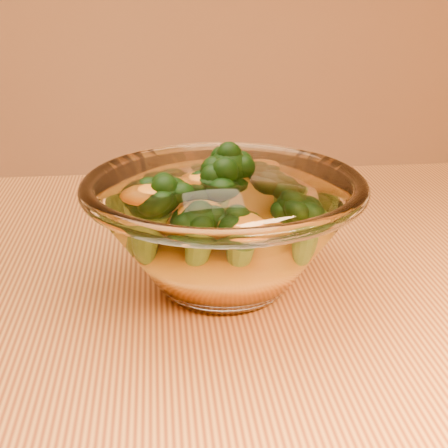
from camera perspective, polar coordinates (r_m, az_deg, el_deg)
name	(u,v)px	position (r m, az deg, el deg)	size (l,w,h in m)	color
table	(233,415)	(0.57, 0.85, -17.07)	(1.20, 0.80, 0.75)	#BF7F39
glass_bowl	(224,230)	(0.53, 0.00, -0.52)	(0.24, 0.24, 0.11)	white
cheese_sauce	(224,253)	(0.54, 0.00, -2.70)	(0.14, 0.14, 0.04)	orange
broccoli_heap	(212,206)	(0.54, -1.14, 1.70)	(0.15, 0.15, 0.09)	black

